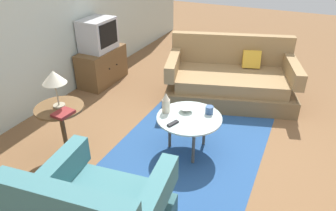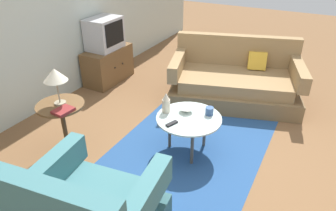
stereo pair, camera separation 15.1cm
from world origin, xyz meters
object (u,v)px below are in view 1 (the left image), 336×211
(television, at_px, (98,34))
(vase, at_px, (166,103))
(tv_remote_dark, at_px, (173,123))
(book, at_px, (63,113))
(mug, at_px, (209,110))
(table_lamp, at_px, (54,78))
(side_table, at_px, (62,121))
(bowl, at_px, (186,109))
(couch, at_px, (230,80))
(coffee_table, at_px, (189,120))
(tv_stand, at_px, (102,66))

(television, distance_m, vase, 2.12)
(television, relative_size, tv_remote_dark, 3.75)
(television, bearing_deg, vase, -123.74)
(television, bearing_deg, book, -153.47)
(television, relative_size, mug, 4.09)
(television, distance_m, table_lamp, 1.98)
(side_table, distance_m, bowl, 1.37)
(tv_remote_dark, bearing_deg, mug, -15.50)
(couch, distance_m, mug, 1.36)
(couch, bearing_deg, table_lamp, 42.04)
(mug, bearing_deg, tv_remote_dark, 144.09)
(vase, relative_size, tv_remote_dark, 1.60)
(couch, relative_size, side_table, 3.26)
(vase, distance_m, tv_remote_dark, 0.29)
(table_lamp, relative_size, tv_remote_dark, 2.72)
(vase, bearing_deg, television, 56.26)
(book, bearing_deg, coffee_table, -49.95)
(side_table, height_order, table_lamp, table_lamp)
(tv_remote_dark, height_order, book, book)
(tv_stand, height_order, television, television)
(vase, height_order, book, vase)
(tv_remote_dark, bearing_deg, couch, 14.80)
(side_table, distance_m, television, 2.02)
(mug, relative_size, bowl, 0.88)
(bowl, relative_size, book, 0.74)
(tv_stand, distance_m, tv_remote_dark, 2.35)
(coffee_table, relative_size, tv_remote_dark, 4.87)
(side_table, xyz_separation_m, television, (1.81, 0.81, 0.36))
(tv_remote_dark, bearing_deg, vase, 61.61)
(couch, xyz_separation_m, vase, (-1.51, 0.35, 0.28))
(bowl, bearing_deg, tv_stand, 61.27)
(coffee_table, distance_m, tv_stand, 2.32)
(couch, relative_size, tv_stand, 2.32)
(tv_stand, bearing_deg, tv_remote_dark, -125.68)
(coffee_table, distance_m, mug, 0.26)
(mug, bearing_deg, vase, 111.46)
(table_lamp, height_order, vase, table_lamp)
(couch, bearing_deg, tv_stand, -7.47)
(coffee_table, bearing_deg, television, 60.30)
(couch, xyz_separation_m, bowl, (-1.41, 0.14, 0.19))
(side_table, distance_m, tv_remote_dark, 1.20)
(side_table, xyz_separation_m, vase, (0.65, -0.94, 0.12))
(television, relative_size, bowl, 3.59)
(vase, bearing_deg, coffee_table, -87.86)
(side_table, relative_size, tv_stand, 0.71)
(tv_stand, bearing_deg, table_lamp, -156.52)
(couch, relative_size, television, 3.66)
(television, bearing_deg, bowl, -118.51)
(television, height_order, book, television)
(table_lamp, bearing_deg, tv_remote_dark, -68.88)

